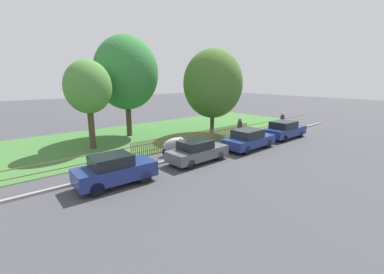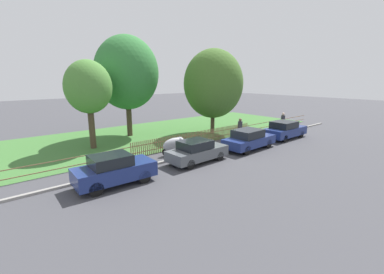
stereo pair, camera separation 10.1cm
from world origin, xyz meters
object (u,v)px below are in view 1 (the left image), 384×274
(tree_nearest_kerb, at_px, (88,87))
(pedestrian_near_fence, at_px, (240,128))
(parked_car_silver_hatchback, at_px, (115,170))
(tree_mid_park, at_px, (213,84))
(parked_car_navy_estate, at_px, (249,139))
(pedestrian_by_lamp, at_px, (282,121))
(parked_car_red_compact, at_px, (284,130))
(tree_behind_motorcycle, at_px, (126,73))
(covered_motorcycle, at_px, (175,144))
(parked_car_black_saloon, at_px, (197,151))

(tree_nearest_kerb, distance_m, pedestrian_near_fence, 12.20)
(parked_car_silver_hatchback, distance_m, tree_mid_park, 13.94)
(parked_car_silver_hatchback, distance_m, parked_car_navy_estate, 10.29)
(tree_nearest_kerb, height_order, pedestrian_near_fence, tree_nearest_kerb)
(tree_nearest_kerb, xyz_separation_m, pedestrian_by_lamp, (16.32, -5.78, -3.42))
(parked_car_silver_hatchback, relative_size, tree_nearest_kerb, 0.60)
(parked_car_red_compact, distance_m, tree_behind_motorcycle, 14.59)
(parked_car_red_compact, height_order, pedestrian_by_lamp, pedestrian_by_lamp)
(tree_behind_motorcycle, bearing_deg, tree_nearest_kerb, -151.58)
(parked_car_red_compact, bearing_deg, tree_behind_motorcycle, 135.37)
(parked_car_silver_hatchback, bearing_deg, parked_car_red_compact, 2.14)
(tree_behind_motorcycle, relative_size, tree_mid_park, 1.13)
(tree_behind_motorcycle, xyz_separation_m, pedestrian_near_fence, (6.31, -7.59, -4.50))
(covered_motorcycle, relative_size, tree_nearest_kerb, 0.30)
(parked_car_black_saloon, relative_size, tree_mid_park, 0.52)
(parked_car_red_compact, relative_size, tree_mid_park, 0.57)
(parked_car_red_compact, bearing_deg, parked_car_silver_hatchback, -179.98)
(parked_car_silver_hatchback, bearing_deg, tree_behind_motorcycle, 61.46)
(parked_car_navy_estate, relative_size, pedestrian_near_fence, 2.36)
(tree_mid_park, bearing_deg, parked_car_black_saloon, -140.63)
(pedestrian_near_fence, bearing_deg, tree_mid_park, 118.20)
(parked_car_black_saloon, relative_size, parked_car_red_compact, 0.92)
(parked_car_navy_estate, bearing_deg, pedestrian_by_lamp, 11.69)
(tree_mid_park, xyz_separation_m, pedestrian_by_lamp, (5.73, -3.89, -3.55))
(parked_car_silver_hatchback, distance_m, parked_car_red_compact, 15.54)
(parked_car_black_saloon, distance_m, parked_car_navy_estate, 4.88)
(tree_mid_park, distance_m, pedestrian_near_fence, 4.98)
(parked_car_navy_estate, relative_size, parked_car_red_compact, 1.01)
(pedestrian_near_fence, xyz_separation_m, pedestrian_by_lamp, (5.91, -0.40, 0.01))
(parked_car_navy_estate, distance_m, parked_car_red_compact, 5.26)
(parked_car_silver_hatchback, bearing_deg, pedestrian_by_lamp, 7.26)
(covered_motorcycle, xyz_separation_m, pedestrian_by_lamp, (12.53, -0.55, 0.37))
(tree_nearest_kerb, distance_m, tree_behind_motorcycle, 4.78)
(parked_car_black_saloon, distance_m, pedestrian_near_fence, 6.90)
(pedestrian_by_lamp, bearing_deg, tree_mid_park, 143.59)
(parked_car_red_compact, xyz_separation_m, pedestrian_near_fence, (-3.56, 2.03, 0.31))
(tree_nearest_kerb, bearing_deg, tree_behind_motorcycle, 28.42)
(parked_car_black_saloon, height_order, covered_motorcycle, parked_car_black_saloon)
(parked_car_red_compact, height_order, pedestrian_near_fence, pedestrian_near_fence)
(parked_car_navy_estate, distance_m, tree_mid_park, 7.18)
(parked_car_red_compact, bearing_deg, covered_motorcycle, 167.59)
(tree_nearest_kerb, height_order, tree_mid_park, tree_mid_park)
(parked_car_red_compact, relative_size, pedestrian_by_lamp, 2.33)
(covered_motorcycle, bearing_deg, parked_car_navy_estate, -22.02)
(parked_car_red_compact, relative_size, covered_motorcycle, 2.26)
(parked_car_navy_estate, bearing_deg, parked_car_black_saloon, 175.55)
(tree_mid_park, height_order, pedestrian_by_lamp, tree_mid_park)
(pedestrian_near_fence, relative_size, pedestrian_by_lamp, 0.99)
(tree_behind_motorcycle, xyz_separation_m, tree_mid_park, (6.50, -4.10, -0.95))
(parked_car_silver_hatchback, relative_size, pedestrian_by_lamp, 2.07)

